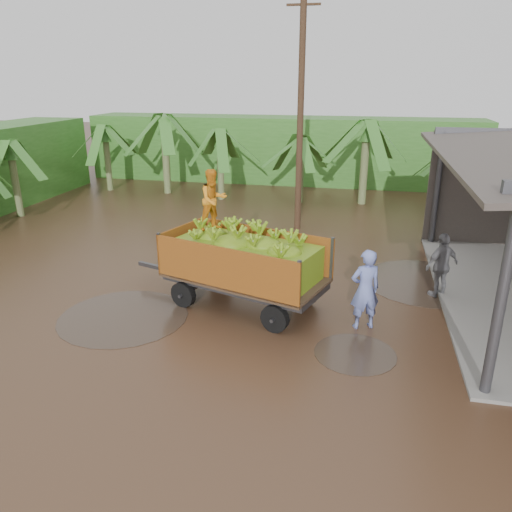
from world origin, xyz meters
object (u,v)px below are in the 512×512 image
at_px(banana_trailer, 244,260).
at_px(man_blue, 365,289).
at_px(utility_pole, 300,114).
at_px(man_grey, 442,265).

xyz_separation_m(banana_trailer, man_blue, (3.09, -0.59, -0.27)).
bearing_deg(man_blue, utility_pole, -94.13).
bearing_deg(utility_pole, banana_trailer, -93.06).
bearing_deg(man_blue, banana_trailer, -33.56).
xyz_separation_m(banana_trailer, man_grey, (5.10, 1.73, -0.36)).
height_order(banana_trailer, man_blue, banana_trailer).
bearing_deg(utility_pole, man_blue, -71.36).
relative_size(banana_trailer, man_blue, 2.91).
height_order(banana_trailer, man_grey, banana_trailer).
relative_size(man_grey, utility_pole, 0.21).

